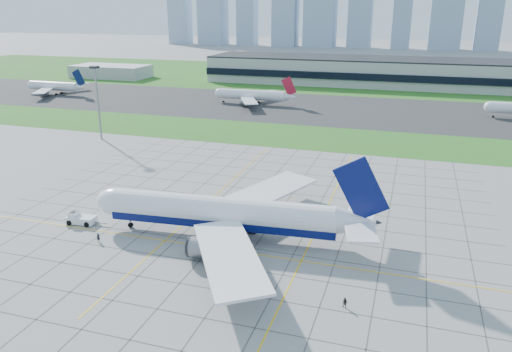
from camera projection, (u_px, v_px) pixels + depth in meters
The scene contains 14 objects.
ground at pixel (215, 243), 99.16m from camera, with size 1400.00×1400.00×0.00m, color gray.
grass_median at pixel (309, 137), 180.39m from camera, with size 700.00×35.00×0.04m, color #32641C.
asphalt_taxiway at pixel (333, 109), 230.04m from camera, with size 700.00×75.00×0.04m, color #383838.
grass_far at pixel (360, 78), 329.34m from camera, with size 700.00×145.00×0.04m, color #32641C.
apron_markings at pixel (236, 222), 109.04m from camera, with size 120.00×130.00×0.03m.
terminal at pixel (425, 73), 292.65m from camera, with size 260.00×43.00×15.80m.
service_block at pixel (111, 71), 333.36m from camera, with size 50.00×25.00×8.00m, color #B7B7B2.
light_mast at pixel (97, 94), 172.74m from camera, with size 2.50×2.50×25.60m.
airliner at pixel (224, 213), 100.23m from camera, with size 60.20×60.80×18.95m.
pushback_tug at pixel (80, 219), 107.90m from camera, with size 9.26×3.65×2.55m.
crew_near at pixel (98, 238), 99.42m from camera, with size 0.69×0.46×1.90m, color black.
crew_far at pixel (345, 303), 77.53m from camera, with size 0.85×0.66×1.75m, color black.
distant_jet_0 at pixel (55, 86), 267.43m from camera, with size 34.38×42.66×14.08m.
distant_jet_1 at pixel (253, 95), 240.37m from camera, with size 38.65×42.66×14.08m.
Camera 1 is at (34.92, -82.95, 44.46)m, focal length 35.00 mm.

